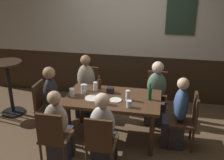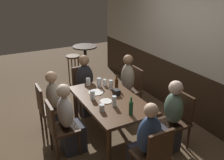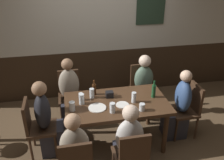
{
  "view_description": "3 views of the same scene",
  "coord_description": "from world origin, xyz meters",
  "px_view_note": "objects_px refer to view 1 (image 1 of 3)",
  "views": [
    {
      "loc": [
        0.72,
        -3.69,
        2.54
      ],
      "look_at": [
        -0.04,
        0.12,
        0.98
      ],
      "focal_mm": 42.54,
      "sensor_mm": 36.0,
      "label": 1
    },
    {
      "loc": [
        3.02,
        -1.58,
        2.48
      ],
      "look_at": [
        0.07,
        -0.0,
        1.08
      ],
      "focal_mm": 38.91,
      "sensor_mm": 36.0,
      "label": 2
    },
    {
      "loc": [
        -0.66,
        -2.93,
        2.6
      ],
      "look_at": [
        -0.04,
        0.12,
        1.04
      ],
      "focal_mm": 39.0,
      "sensor_mm": 36.0,
      "label": 3
    }
  ],
  "objects_px": {
    "dining_table": "(113,102)",
    "beer_glass_half": "(72,93)",
    "person_left_far": "(86,91)",
    "pint_glass_pale": "(102,100)",
    "chair_head_west": "(45,104)",
    "highball_clear": "(83,90)",
    "chair_head_east": "(187,118)",
    "plate_white_large": "(93,98)",
    "person_left_near": "(59,131)",
    "beer_bottle_brown": "(99,84)",
    "person_mid_near": "(103,135)",
    "pint_glass_stout": "(129,104)",
    "person_head_west": "(55,105)",
    "tumbler_short": "(95,87)",
    "plate_white_small": "(116,100)",
    "chair_mid_near": "(101,141)",
    "chair_left_far": "(88,87)",
    "pint_glass_amber": "(128,96)",
    "condiment_caddy": "(110,90)",
    "side_bar_table": "(9,84)",
    "person_head_east": "(176,118)",
    "chair_right_far": "(156,93)",
    "person_right_far": "(156,97)",
    "tumbler_water": "(85,88)",
    "chair_left_near": "(54,136)",
    "beer_bottle_green": "(150,93)"
  },
  "relations": [
    {
      "from": "person_head_west",
      "to": "beer_bottle_green",
      "type": "bearing_deg",
      "value": 1.04
    },
    {
      "from": "person_left_far",
      "to": "plate_white_small",
      "type": "bearing_deg",
      "value": -47.71
    },
    {
      "from": "person_left_far",
      "to": "pint_glass_pale",
      "type": "relative_size",
      "value": 8.16
    },
    {
      "from": "pint_glass_stout",
      "to": "side_bar_table",
      "type": "xyz_separation_m",
      "value": [
        -2.37,
        0.72,
        -0.17
      ]
    },
    {
      "from": "dining_table",
      "to": "pint_glass_stout",
      "type": "height_order",
      "value": "pint_glass_stout"
    },
    {
      "from": "beer_bottle_brown",
      "to": "chair_right_far",
      "type": "bearing_deg",
      "value": 31.09
    },
    {
      "from": "person_right_far",
      "to": "highball_clear",
      "type": "height_order",
      "value": "person_right_far"
    },
    {
      "from": "chair_left_far",
      "to": "condiment_caddy",
      "type": "relative_size",
      "value": 8.0
    },
    {
      "from": "tumbler_short",
      "to": "pint_glass_amber",
      "type": "relative_size",
      "value": 0.94
    },
    {
      "from": "person_mid_near",
      "to": "tumbler_short",
      "type": "distance_m",
      "value": 0.99
    },
    {
      "from": "pint_glass_stout",
      "to": "plate_white_large",
      "type": "height_order",
      "value": "pint_glass_stout"
    },
    {
      "from": "chair_left_near",
      "to": "person_head_west",
      "type": "relative_size",
      "value": 0.75
    },
    {
      "from": "dining_table",
      "to": "pint_glass_pale",
      "type": "bearing_deg",
      "value": -114.3
    },
    {
      "from": "pint_glass_stout",
      "to": "plate_white_small",
      "type": "height_order",
      "value": "pint_glass_stout"
    },
    {
      "from": "chair_head_west",
      "to": "highball_clear",
      "type": "xyz_separation_m",
      "value": [
        0.66,
        0.05,
        0.31
      ]
    },
    {
      "from": "person_mid_near",
      "to": "condiment_caddy",
      "type": "relative_size",
      "value": 10.32
    },
    {
      "from": "person_right_far",
      "to": "pint_glass_amber",
      "type": "relative_size",
      "value": 7.16
    },
    {
      "from": "highball_clear",
      "to": "beer_bottle_brown",
      "type": "distance_m",
      "value": 0.31
    },
    {
      "from": "condiment_caddy",
      "to": "chair_head_west",
      "type": "bearing_deg",
      "value": -171.71
    },
    {
      "from": "person_mid_near",
      "to": "pint_glass_stout",
      "type": "distance_m",
      "value": 0.59
    },
    {
      "from": "chair_right_far",
      "to": "chair_left_far",
      "type": "relative_size",
      "value": 1.0
    },
    {
      "from": "chair_left_far",
      "to": "person_mid_near",
      "type": "distance_m",
      "value": 1.67
    },
    {
      "from": "chair_head_east",
      "to": "plate_white_large",
      "type": "bearing_deg",
      "value": -175.85
    },
    {
      "from": "pint_glass_amber",
      "to": "person_head_east",
      "type": "bearing_deg",
      "value": 4.1
    },
    {
      "from": "person_head_west",
      "to": "tumbler_short",
      "type": "distance_m",
      "value": 0.76
    },
    {
      "from": "person_left_far",
      "to": "dining_table",
      "type": "bearing_deg",
      "value": -46.39
    },
    {
      "from": "chair_left_far",
      "to": "tumbler_water",
      "type": "relative_size",
      "value": 7.86
    },
    {
      "from": "chair_mid_near",
      "to": "plate_white_large",
      "type": "distance_m",
      "value": 0.84
    },
    {
      "from": "pint_glass_amber",
      "to": "plate_white_small",
      "type": "bearing_deg",
      "value": -165.18
    },
    {
      "from": "chair_left_far",
      "to": "beer_glass_half",
      "type": "bearing_deg",
      "value": -89.14
    },
    {
      "from": "dining_table",
      "to": "person_left_far",
      "type": "distance_m",
      "value": 0.96
    },
    {
      "from": "chair_right_far",
      "to": "beer_glass_half",
      "type": "bearing_deg",
      "value": -143.91
    },
    {
      "from": "highball_clear",
      "to": "beer_glass_half",
      "type": "xyz_separation_m",
      "value": [
        -0.14,
        -0.15,
        -0.01
      ]
    },
    {
      "from": "pint_glass_amber",
      "to": "condiment_caddy",
      "type": "xyz_separation_m",
      "value": [
        -0.31,
        0.21,
        -0.02
      ]
    },
    {
      "from": "dining_table",
      "to": "pint_glass_pale",
      "type": "xyz_separation_m",
      "value": [
        -0.11,
        -0.25,
        0.15
      ]
    },
    {
      "from": "chair_head_east",
      "to": "person_left_near",
      "type": "bearing_deg",
      "value": -159.34
    },
    {
      "from": "person_left_near",
      "to": "beer_bottle_brown",
      "type": "distance_m",
      "value": 1.09
    },
    {
      "from": "plate_white_large",
      "to": "person_right_far",
      "type": "bearing_deg",
      "value": 39.72
    },
    {
      "from": "dining_table",
      "to": "beer_glass_half",
      "type": "xyz_separation_m",
      "value": [
        -0.64,
        -0.1,
        0.15
      ]
    },
    {
      "from": "person_left_far",
      "to": "person_head_west",
      "type": "relative_size",
      "value": 1.01
    },
    {
      "from": "person_left_far",
      "to": "pint_glass_stout",
      "type": "xyz_separation_m",
      "value": [
        0.94,
        -0.97,
        0.29
      ]
    },
    {
      "from": "tumbler_short",
      "to": "person_left_far",
      "type": "bearing_deg",
      "value": 123.05
    },
    {
      "from": "chair_head_east",
      "to": "chair_mid_near",
      "type": "xyz_separation_m",
      "value": [
        -1.16,
        -0.85,
        0.0
      ]
    },
    {
      "from": "chair_head_west",
      "to": "condiment_caddy",
      "type": "bearing_deg",
      "value": 8.29
    },
    {
      "from": "pint_glass_stout",
      "to": "condiment_caddy",
      "type": "relative_size",
      "value": 0.94
    },
    {
      "from": "highball_clear",
      "to": "plate_white_large",
      "type": "distance_m",
      "value": 0.26
    },
    {
      "from": "person_head_east",
      "to": "side_bar_table",
      "type": "bearing_deg",
      "value": 171.8
    },
    {
      "from": "chair_head_west",
      "to": "chair_right_far",
      "type": "bearing_deg",
      "value": 25.06
    },
    {
      "from": "person_left_far",
      "to": "condiment_caddy",
      "type": "distance_m",
      "value": 0.84
    },
    {
      "from": "highball_clear",
      "to": "plate_white_large",
      "type": "xyz_separation_m",
      "value": [
        0.2,
        -0.16,
        -0.06
      ]
    }
  ]
}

